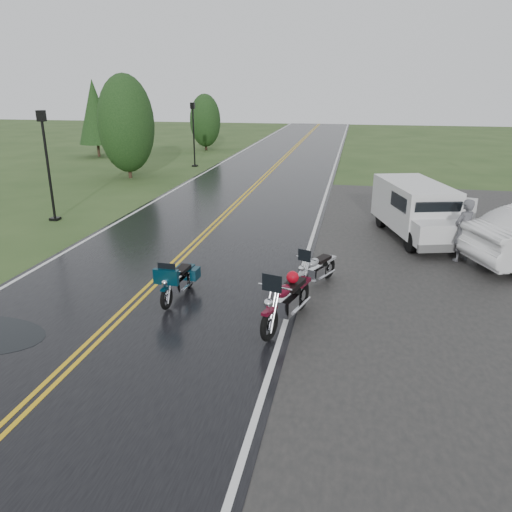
{
  "coord_description": "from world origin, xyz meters",
  "views": [
    {
      "loc": [
        5.12,
        -9.68,
        5.12
      ],
      "look_at": [
        2.8,
        2.0,
        1.0
      ],
      "focal_mm": 35.0,
      "sensor_mm": 36.0,
      "label": 1
    }
  ],
  "objects_px": {
    "motorcycle_red": "(269,312)",
    "motorcycle_silver": "(302,275)",
    "van_white": "(413,224)",
    "person_at_van": "(463,231)",
    "lamp_post_far_left": "(194,135)",
    "lamp_post_near_left": "(48,166)",
    "motorcycle_teal": "(166,289)"
  },
  "relations": [
    {
      "from": "person_at_van",
      "to": "lamp_post_near_left",
      "type": "xyz_separation_m",
      "value": [
        -14.87,
        2.01,
        1.17
      ]
    },
    {
      "from": "motorcycle_red",
      "to": "lamp_post_near_left",
      "type": "relative_size",
      "value": 0.56
    },
    {
      "from": "van_white",
      "to": "person_at_van",
      "type": "height_order",
      "value": "van_white"
    },
    {
      "from": "person_at_van",
      "to": "lamp_post_far_left",
      "type": "bearing_deg",
      "value": -86.42
    },
    {
      "from": "lamp_post_near_left",
      "to": "lamp_post_far_left",
      "type": "bearing_deg",
      "value": 84.93
    },
    {
      "from": "van_white",
      "to": "person_at_van",
      "type": "relative_size",
      "value": 2.58
    },
    {
      "from": "motorcycle_silver",
      "to": "van_white",
      "type": "height_order",
      "value": "van_white"
    },
    {
      "from": "motorcycle_red",
      "to": "motorcycle_silver",
      "type": "relative_size",
      "value": 1.22
    },
    {
      "from": "motorcycle_silver",
      "to": "motorcycle_red",
      "type": "bearing_deg",
      "value": -74.23
    },
    {
      "from": "motorcycle_red",
      "to": "lamp_post_near_left",
      "type": "distance_m",
      "value": 12.99
    },
    {
      "from": "motorcycle_red",
      "to": "van_white",
      "type": "bearing_deg",
      "value": 78.54
    },
    {
      "from": "motorcycle_red",
      "to": "person_at_van",
      "type": "distance_m",
      "value": 7.8
    },
    {
      "from": "motorcycle_teal",
      "to": "lamp_post_far_left",
      "type": "xyz_separation_m",
      "value": [
        -6.14,
        21.21,
        1.47
      ]
    },
    {
      "from": "motorcycle_teal",
      "to": "lamp_post_near_left",
      "type": "relative_size",
      "value": 0.45
    },
    {
      "from": "lamp_post_far_left",
      "to": "motorcycle_silver",
      "type": "bearing_deg",
      "value": -65.03
    },
    {
      "from": "lamp_post_near_left",
      "to": "motorcycle_red",
      "type": "bearing_deg",
      "value": -39.03
    },
    {
      "from": "van_white",
      "to": "lamp_post_far_left",
      "type": "height_order",
      "value": "lamp_post_far_left"
    },
    {
      "from": "lamp_post_near_left",
      "to": "lamp_post_far_left",
      "type": "relative_size",
      "value": 1.05
    },
    {
      "from": "van_white",
      "to": "lamp_post_far_left",
      "type": "distance_m",
      "value": 19.84
    },
    {
      "from": "motorcycle_teal",
      "to": "lamp_post_near_left",
      "type": "bearing_deg",
      "value": 139.41
    },
    {
      "from": "motorcycle_teal",
      "to": "lamp_post_far_left",
      "type": "height_order",
      "value": "lamp_post_far_left"
    },
    {
      "from": "motorcycle_silver",
      "to": "van_white",
      "type": "distance_m",
      "value": 5.12
    },
    {
      "from": "lamp_post_near_left",
      "to": "motorcycle_teal",
      "type": "bearing_deg",
      "value": -43.83
    },
    {
      "from": "lamp_post_near_left",
      "to": "motorcycle_silver",
      "type": "bearing_deg",
      "value": -28.22
    },
    {
      "from": "motorcycle_silver",
      "to": "lamp_post_near_left",
      "type": "height_order",
      "value": "lamp_post_near_left"
    },
    {
      "from": "person_at_van",
      "to": "motorcycle_teal",
      "type": "bearing_deg",
      "value": -2.34
    },
    {
      "from": "motorcycle_silver",
      "to": "van_white",
      "type": "bearing_deg",
      "value": 78.19
    },
    {
      "from": "motorcycle_teal",
      "to": "person_at_van",
      "type": "distance_m",
      "value": 9.05
    },
    {
      "from": "motorcycle_teal",
      "to": "lamp_post_far_left",
      "type": "distance_m",
      "value": 22.13
    },
    {
      "from": "motorcycle_red",
      "to": "lamp_post_near_left",
      "type": "xyz_separation_m",
      "value": [
        -10.03,
        8.13,
        1.42
      ]
    },
    {
      "from": "motorcycle_teal",
      "to": "motorcycle_red",
      "type": "bearing_deg",
      "value": -18.15
    },
    {
      "from": "person_at_van",
      "to": "motorcycle_silver",
      "type": "bearing_deg",
      "value": 2.33
    }
  ]
}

